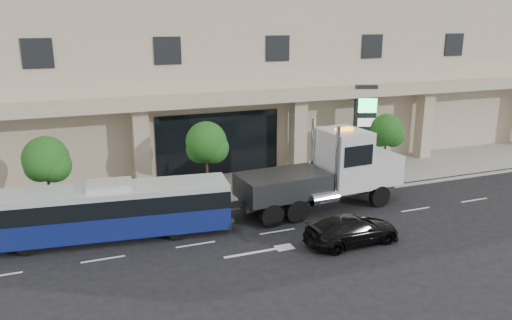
{
  "coord_description": "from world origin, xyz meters",
  "views": [
    {
      "loc": [
        -8.83,
        -21.63,
        9.69
      ],
      "look_at": [
        0.25,
        2.0,
        2.6
      ],
      "focal_mm": 35.0,
      "sensor_mm": 36.0,
      "label": 1
    }
  ],
  "objects_px": {
    "black_sedan": "(352,230)",
    "signage_pylon": "(364,126)",
    "city_bus": "(111,210)",
    "tow_truck": "(328,173)"
  },
  "relations": [
    {
      "from": "tow_truck",
      "to": "black_sedan",
      "type": "xyz_separation_m",
      "value": [
        -1.15,
        -4.4,
        -1.28
      ]
    },
    {
      "from": "black_sedan",
      "to": "city_bus",
      "type": "bearing_deg",
      "value": 63.67
    },
    {
      "from": "city_bus",
      "to": "black_sedan",
      "type": "bearing_deg",
      "value": -17.49
    },
    {
      "from": "signage_pylon",
      "to": "black_sedan",
      "type": "bearing_deg",
      "value": -105.35
    },
    {
      "from": "black_sedan",
      "to": "signage_pylon",
      "type": "height_order",
      "value": "signage_pylon"
    },
    {
      "from": "city_bus",
      "to": "signage_pylon",
      "type": "bearing_deg",
      "value": 24.16
    },
    {
      "from": "city_bus",
      "to": "tow_truck",
      "type": "xyz_separation_m",
      "value": [
        11.13,
        -0.05,
        0.55
      ]
    },
    {
      "from": "tow_truck",
      "to": "signage_pylon",
      "type": "relative_size",
      "value": 1.87
    },
    {
      "from": "black_sedan",
      "to": "signage_pylon",
      "type": "xyz_separation_m",
      "value": [
        6.78,
        9.76,
        2.32
      ]
    },
    {
      "from": "city_bus",
      "to": "signage_pylon",
      "type": "height_order",
      "value": "signage_pylon"
    }
  ]
}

